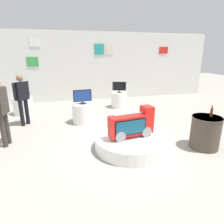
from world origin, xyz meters
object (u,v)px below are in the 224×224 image
(main_display_pedestal, at_px, (131,143))
(side_table_round, at_px, (205,132))
(display_pedestal_left_rear, at_px, (23,106))
(display_pedestal_center_rear, at_px, (83,113))
(novelty_firetruck_tv, at_px, (132,125))
(tv_on_left_rear, at_px, (21,91))
(shopper_browsing_near_truck, at_px, (1,107))
(tv_on_right_rear, at_px, (119,87))
(bottle_on_side_table, at_px, (212,112))
(display_pedestal_right_rear, at_px, (119,100))
(tv_on_center_rear, at_px, (82,96))
(shopper_browsing_rear, at_px, (22,96))

(main_display_pedestal, bearing_deg, side_table_round, -12.88)
(display_pedestal_left_rear, xyz_separation_m, display_pedestal_center_rear, (2.08, -1.54, 0.00))
(novelty_firetruck_tv, xyz_separation_m, tv_on_left_rear, (-2.99, 3.67, 0.28))
(main_display_pedestal, xyz_separation_m, shopper_browsing_near_truck, (-2.93, 0.97, 0.83))
(display_pedestal_center_rear, bearing_deg, tv_on_right_rear, 41.65)
(bottle_on_side_table, height_order, shopper_browsing_near_truck, shopper_browsing_near_truck)
(display_pedestal_center_rear, relative_size, display_pedestal_right_rear, 1.08)
(tv_on_center_rear, distance_m, side_table_round, 3.68)
(display_pedestal_left_rear, height_order, bottle_on_side_table, bottle_on_side_table)
(novelty_firetruck_tv, distance_m, side_table_round, 1.79)
(tv_on_left_rear, distance_m, display_pedestal_right_rear, 3.81)
(main_display_pedestal, distance_m, shopper_browsing_near_truck, 3.20)
(display_pedestal_left_rear, bearing_deg, tv_on_center_rear, -36.52)
(tv_on_right_rear, xyz_separation_m, shopper_browsing_near_truck, (-3.74, -2.66, 0.10))
(novelty_firetruck_tv, height_order, display_pedestal_left_rear, novelty_firetruck_tv)
(main_display_pedestal, height_order, shopper_browsing_rear, shopper_browsing_rear)
(side_table_round, bearing_deg, display_pedestal_left_rear, 139.22)
(side_table_round, xyz_separation_m, shopper_browsing_near_truck, (-4.68, 1.37, 0.58))
(main_display_pedestal, height_order, display_pedestal_right_rear, display_pedestal_right_rear)
(tv_on_left_rear, bearing_deg, shopper_browsing_near_truck, -89.28)
(tv_on_left_rear, distance_m, display_pedestal_center_rear, 2.65)
(display_pedestal_left_rear, xyz_separation_m, tv_on_left_rear, (-0.00, -0.00, 0.55))
(novelty_firetruck_tv, bearing_deg, display_pedestal_center_rear, 112.94)
(tv_on_right_rear, bearing_deg, shopper_browsing_near_truck, -144.52)
(tv_on_center_rear, bearing_deg, shopper_browsing_near_truck, -150.52)
(tv_on_center_rear, bearing_deg, shopper_browsing_rear, 171.56)
(display_pedestal_left_rear, height_order, tv_on_right_rear, tv_on_right_rear)
(display_pedestal_left_rear, relative_size, display_pedestal_center_rear, 0.99)
(display_pedestal_right_rear, relative_size, tv_on_right_rear, 1.23)
(main_display_pedestal, relative_size, side_table_round, 2.19)
(display_pedestal_center_rear, xyz_separation_m, shopper_browsing_near_truck, (-2.05, -1.16, 0.66))
(bottle_on_side_table, bearing_deg, main_display_pedestal, 167.95)
(bottle_on_side_table, relative_size, shopper_browsing_rear, 0.17)
(shopper_browsing_rear, bearing_deg, bottle_on_side_table, -31.47)
(display_pedestal_center_rear, bearing_deg, tv_on_center_rear, -97.84)
(tv_on_left_rear, distance_m, tv_on_center_rear, 2.59)
(tv_on_center_rear, height_order, bottle_on_side_table, tv_on_center_rear)
(side_table_round, xyz_separation_m, bottle_on_side_table, (0.09, 0.01, 0.49))
(tv_on_left_rear, xyz_separation_m, shopper_browsing_near_truck, (0.03, -2.70, 0.11))
(shopper_browsing_rear, bearing_deg, tv_on_center_rear, -8.44)
(display_pedestal_left_rear, relative_size, shopper_browsing_rear, 0.44)
(novelty_firetruck_tv, relative_size, display_pedestal_right_rear, 1.67)
(tv_on_right_rear, bearing_deg, tv_on_center_rear, -138.28)
(display_pedestal_left_rear, xyz_separation_m, side_table_round, (4.72, -4.07, 0.08))
(display_pedestal_left_rear, relative_size, bottle_on_side_table, 2.57)
(main_display_pedestal, relative_size, tv_on_left_rear, 3.37)
(display_pedestal_left_rear, bearing_deg, novelty_firetruck_tv, -50.87)
(display_pedestal_left_rear, height_order, display_pedestal_center_rear, same)
(display_pedestal_right_rear, distance_m, shopper_browsing_near_truck, 4.64)
(display_pedestal_left_rear, xyz_separation_m, display_pedestal_right_rear, (3.77, -0.03, 0.00))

